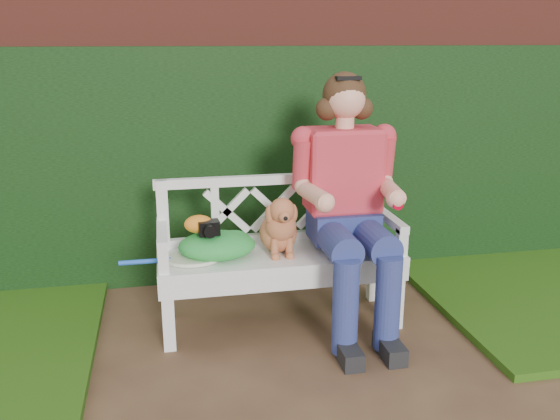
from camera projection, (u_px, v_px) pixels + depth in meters
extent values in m
plane|color=#492F20|center=(307.00, 397.00, 3.01)|extent=(60.00, 60.00, 0.00)
cube|color=brown|center=(249.00, 127.00, 4.49)|extent=(10.00, 0.30, 2.20)
cube|color=#173C13|center=(254.00, 166.00, 4.35)|extent=(10.00, 0.18, 1.70)
cube|color=black|center=(209.00, 228.00, 3.49)|extent=(0.13, 0.10, 0.08)
ellipsoid|color=orange|center=(199.00, 224.00, 3.52)|extent=(0.19, 0.15, 0.11)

